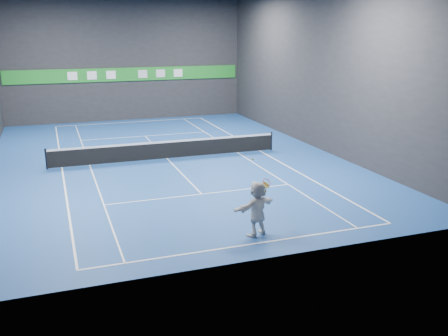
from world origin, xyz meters
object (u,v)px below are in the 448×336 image
object	(u,v)px
player	(257,208)
tennis_ball	(253,159)
tennis_net	(167,149)
tennis_racket	(266,184)

from	to	relation	value
player	tennis_ball	bearing A→B (deg)	-37.53
tennis_ball	tennis_net	xyz separation A→B (m)	(-0.32, 11.17, -2.14)
tennis_net	tennis_racket	distance (m)	11.27
player	tennis_racket	bearing A→B (deg)	165.65
player	tennis_net	bearing A→B (deg)	-109.65
tennis_ball	tennis_racket	size ratio (longest dim) A/B	0.11
player	tennis_net	size ratio (longest dim) A/B	0.15
player	tennis_racket	xyz separation A→B (m)	(0.35, 0.05, 0.81)
player	tennis_racket	world-z (taller)	tennis_racket
tennis_ball	tennis_racket	world-z (taller)	tennis_ball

